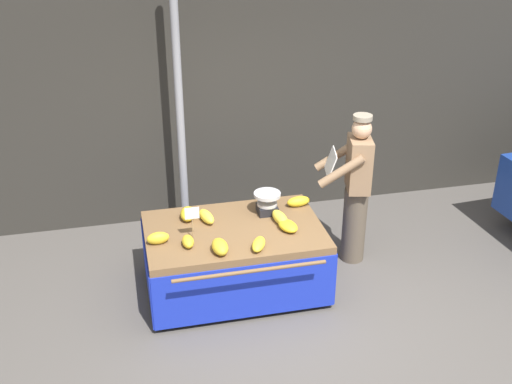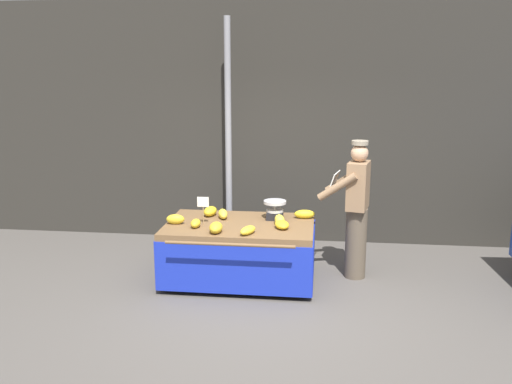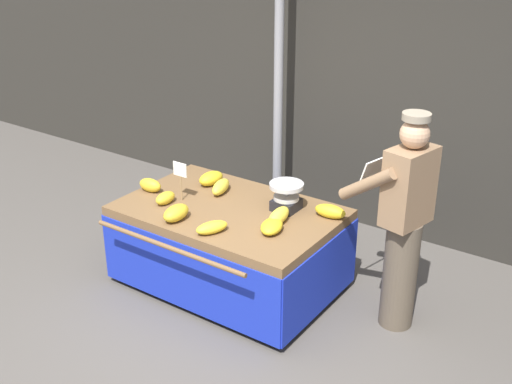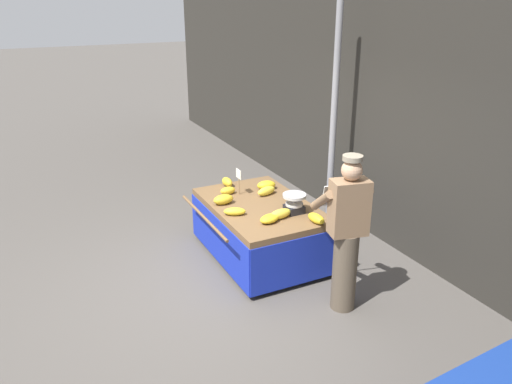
# 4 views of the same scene
# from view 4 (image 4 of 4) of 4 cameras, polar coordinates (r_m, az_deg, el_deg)

# --- Properties ---
(ground_plane) EXTENTS (60.00, 60.00, 0.00)m
(ground_plane) POSITION_cam_4_polar(r_m,az_deg,el_deg) (5.97, -4.84, -10.78)
(ground_plane) COLOR #514C47
(back_wall) EXTENTS (16.00, 0.24, 3.52)m
(back_wall) POSITION_cam_4_polar(r_m,az_deg,el_deg) (6.64, 16.70, 8.29)
(back_wall) COLOR #2D2B26
(back_wall) RESTS_ON ground
(street_pole) EXTENTS (0.09, 0.09, 3.24)m
(street_pole) POSITION_cam_4_polar(r_m,az_deg,el_deg) (6.95, 8.72, 8.30)
(street_pole) COLOR gray
(street_pole) RESTS_ON ground
(banana_cart) EXTENTS (1.80, 1.36, 0.72)m
(banana_cart) POSITION_cam_4_polar(r_m,az_deg,el_deg) (6.39, 0.49, -2.94)
(banana_cart) COLOR brown
(banana_cart) RESTS_ON ground
(weighing_scale) EXTENTS (0.28, 0.28, 0.23)m
(weighing_scale) POSITION_cam_4_polar(r_m,az_deg,el_deg) (6.05, 4.30, -1.27)
(weighing_scale) COLOR black
(weighing_scale) RESTS_ON banana_cart
(price_sign) EXTENTS (0.14, 0.01, 0.34)m
(price_sign) POSITION_cam_4_polar(r_m,az_deg,el_deg) (6.54, -1.96, 1.77)
(price_sign) COLOR #997A51
(price_sign) RESTS_ON banana_cart
(banana_bunch_0) EXTENTS (0.27, 0.15, 0.11)m
(banana_bunch_0) POSITION_cam_4_polar(r_m,az_deg,el_deg) (5.83, 6.76, -2.96)
(banana_bunch_0) COLOR gold
(banana_bunch_0) RESTS_ON banana_cart
(banana_bunch_1) EXTENTS (0.23, 0.29, 0.09)m
(banana_bunch_1) POSITION_cam_4_polar(r_m,az_deg,el_deg) (5.81, 1.52, -2.99)
(banana_bunch_1) COLOR gold
(banana_bunch_1) RESTS_ON banana_cart
(banana_bunch_2) EXTENTS (0.23, 0.13, 0.12)m
(banana_bunch_2) POSITION_cam_4_polar(r_m,az_deg,el_deg) (6.89, -3.25, 1.13)
(banana_bunch_2) COLOR gold
(banana_bunch_2) RESTS_ON banana_cart
(banana_bunch_3) EXTENTS (0.18, 0.30, 0.11)m
(banana_bunch_3) POSITION_cam_4_polar(r_m,az_deg,el_deg) (6.58, 1.17, 0.13)
(banana_bunch_3) COLOR yellow
(banana_bunch_3) RESTS_ON banana_cart
(banana_bunch_4) EXTENTS (0.22, 0.29, 0.09)m
(banana_bunch_4) POSITION_cam_4_polar(r_m,az_deg,el_deg) (6.00, -2.41, -2.19)
(banana_bunch_4) COLOR yellow
(banana_bunch_4) RESTS_ON banana_cart
(banana_bunch_5) EXTENTS (0.11, 0.20, 0.10)m
(banana_bunch_5) POSITION_cam_4_polar(r_m,az_deg,el_deg) (6.62, -3.17, 0.16)
(banana_bunch_5) COLOR gold
(banana_bunch_5) RESTS_ON banana_cart
(banana_bunch_6) EXTENTS (0.16, 0.31, 0.11)m
(banana_bunch_6) POSITION_cam_4_polar(r_m,az_deg,el_deg) (5.91, 2.73, -2.48)
(banana_bunch_6) COLOR yellow
(banana_bunch_6) RESTS_ON banana_cart
(banana_bunch_7) EXTENTS (0.16, 0.27, 0.12)m
(banana_bunch_7) POSITION_cam_4_polar(r_m,az_deg,el_deg) (6.31, -3.68, -0.83)
(banana_bunch_7) COLOR gold
(banana_bunch_7) RESTS_ON banana_cart
(banana_bunch_8) EXTENTS (0.19, 0.27, 0.12)m
(banana_bunch_8) POSITION_cam_4_polar(r_m,az_deg,el_deg) (6.77, 1.17, 0.78)
(banana_bunch_8) COLOR gold
(banana_bunch_8) RESTS_ON banana_cart
(vendor_person) EXTENTS (0.65, 0.60, 1.71)m
(vendor_person) POSITION_cam_4_polar(r_m,az_deg,el_deg) (5.31, 10.12, -4.58)
(vendor_person) COLOR brown
(vendor_person) RESTS_ON ground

